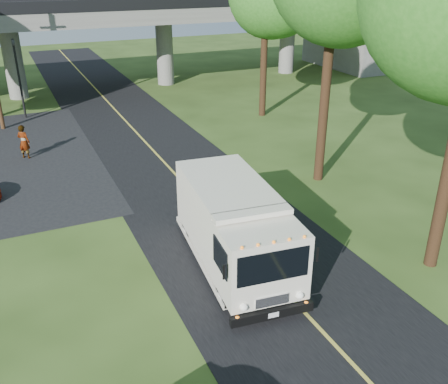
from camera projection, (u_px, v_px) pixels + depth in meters
ground at (314, 323)px, 14.66m from camera, size 120.00×120.00×0.00m
road at (192, 193)px, 22.93m from camera, size 7.00×90.00×0.02m
lane_line at (192, 192)px, 22.92m from camera, size 0.12×90.00×0.01m
overpass at (91, 33)px, 39.23m from camera, size 54.00×10.00×7.30m
traffic_signal at (18, 70)px, 32.60m from camera, size 0.18×0.22×5.20m
step_van at (234, 225)px, 16.83m from camera, size 3.21×7.09×2.88m
pedestrian at (24, 142)px, 26.60m from camera, size 0.81×0.77×1.86m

